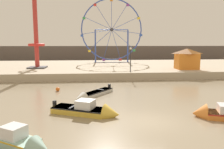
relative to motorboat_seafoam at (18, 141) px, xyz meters
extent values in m
plane|color=gray|center=(7.57, 2.94, -0.30)|extent=(240.00, 240.00, 0.00)
cube|color=#B7A88E|center=(7.57, 31.06, 0.24)|extent=(110.00, 24.26, 1.09)
cube|color=#564C47|center=(7.57, 58.50, 1.90)|extent=(140.00, 3.00, 4.40)
cube|color=#93BCAD|center=(-0.63, 0.40, -0.10)|extent=(3.61, 2.85, 0.41)
cube|color=gold|center=(-0.63, 0.40, 0.07)|extent=(3.59, 2.85, 0.08)
cone|color=#93BCAD|center=(1.26, -0.79, -0.10)|extent=(1.41, 1.45, 1.10)
cube|color=silver|center=(-0.26, 0.16, 0.42)|extent=(1.39, 1.35, 0.62)
cube|color=gold|center=(-1.01, 0.63, 0.14)|extent=(0.66, 0.92, 0.06)
cube|color=silver|center=(4.19, 10.94, -0.11)|extent=(3.39, 4.01, 0.39)
cube|color=black|center=(4.19, 10.94, 0.05)|extent=(3.38, 3.99, 0.08)
cone|color=silver|center=(2.55, 8.78, -0.11)|extent=(1.47, 1.51, 0.95)
cube|color=black|center=(5.54, 12.72, 0.20)|extent=(0.31, 0.30, 0.44)
cube|color=black|center=(4.51, 11.36, 0.12)|extent=(0.77, 0.64, 0.06)
cone|color=orange|center=(11.15, 3.58, -0.09)|extent=(1.35, 1.67, 1.45)
cube|color=gold|center=(2.72, 5.01, -0.08)|extent=(4.22, 2.93, 0.46)
cube|color=black|center=(2.72, 5.01, 0.11)|extent=(4.19, 2.94, 0.08)
cone|color=gold|center=(5.02, 3.97, -0.08)|extent=(1.55, 1.67, 1.34)
cube|color=black|center=(0.81, 5.88, 0.26)|extent=(0.28, 0.30, 0.44)
cube|color=silver|center=(3.17, 4.80, 0.45)|extent=(1.56, 1.52, 0.60)
cube|color=black|center=(2.26, 5.22, 0.18)|extent=(0.64, 1.16, 0.06)
torus|color=#334CA8|center=(7.95, 36.51, 7.72)|extent=(12.91, 0.24, 12.91)
cylinder|color=#38383D|center=(7.95, 36.51, 7.72)|extent=(0.70, 0.50, 0.70)
cylinder|color=#334CA8|center=(8.87, 36.51, 4.69)|extent=(1.92, 0.08, 6.09)
cube|color=red|center=(9.80, 36.51, 1.38)|extent=(0.56, 0.48, 0.44)
cylinder|color=#334CA8|center=(10.37, 36.51, 5.67)|extent=(4.88, 0.08, 4.16)
cube|color=#33934C|center=(12.78, 36.51, 3.34)|extent=(0.56, 0.48, 0.44)
cylinder|color=#334CA8|center=(11.09, 36.51, 7.30)|extent=(6.29, 0.08, 0.92)
cube|color=#3356B7|center=(14.23, 36.51, 6.60)|extent=(0.56, 0.48, 0.44)
cylinder|color=#334CA8|center=(10.82, 36.51, 9.07)|extent=(5.77, 0.08, 2.76)
cube|color=yellow|center=(13.69, 36.51, 10.13)|extent=(0.56, 0.48, 0.44)
cylinder|color=#334CA8|center=(9.64, 36.51, 10.40)|extent=(3.44, 0.08, 5.41)
cube|color=purple|center=(11.32, 36.51, 12.81)|extent=(0.56, 0.48, 0.44)
cylinder|color=#334CA8|center=(7.92, 36.51, 10.89)|extent=(0.14, 0.08, 6.34)
cube|color=orange|center=(7.89, 36.51, 13.78)|extent=(0.56, 0.48, 0.44)
cylinder|color=#334CA8|center=(6.21, 36.51, 10.37)|extent=(3.55, 0.08, 5.34)
cube|color=red|center=(4.47, 36.51, 12.74)|extent=(0.56, 0.48, 0.44)
cylinder|color=#334CA8|center=(5.06, 36.51, 9.01)|extent=(5.82, 0.08, 2.65)
cube|color=#33934C|center=(2.16, 36.51, 10.02)|extent=(0.56, 0.48, 0.44)
cylinder|color=#334CA8|center=(4.82, 36.51, 7.24)|extent=(6.28, 0.08, 1.04)
cube|color=#3356B7|center=(1.69, 36.51, 6.48)|extent=(0.56, 0.48, 0.44)
cylinder|color=#334CA8|center=(5.58, 36.51, 5.62)|extent=(4.80, 0.08, 4.26)
cube|color=yellow|center=(3.20, 36.51, 3.24)|extent=(0.56, 0.48, 0.44)
cylinder|color=#334CA8|center=(7.09, 36.51, 4.67)|extent=(1.80, 0.08, 6.12)
cube|color=purple|center=(6.23, 36.51, 1.34)|extent=(0.56, 0.48, 0.44)
cylinder|color=#334CA8|center=(4.47, 36.51, 4.25)|extent=(0.28, 0.28, 6.94)
cylinder|color=#334CA8|center=(11.44, 36.51, 4.25)|extent=(0.28, 0.28, 6.94)
cylinder|color=#334CA8|center=(7.95, 36.51, 7.72)|extent=(6.97, 0.18, 0.18)
cube|color=#4C4C51|center=(7.95, 36.51, 0.83)|extent=(7.77, 1.20, 0.08)
cylinder|color=#BC332D|center=(-5.27, 26.40, 8.26)|extent=(0.70, 0.70, 14.94)
torus|color=red|center=(-5.27, 26.40, 4.59)|extent=(2.64, 2.64, 0.44)
cube|color=#4C4C51|center=(-5.27, 26.40, 0.91)|extent=(2.80, 2.80, 0.24)
cube|color=orange|center=(18.63, 22.83, 2.02)|extent=(3.43, 2.79, 2.46)
pyramid|color=brown|center=(18.63, 22.83, 3.63)|extent=(3.78, 3.06, 0.80)
cylinder|color=#2D2D33|center=(9.11, 19.94, 2.38)|extent=(0.12, 0.12, 3.19)
sphere|color=#F2EACC|center=(9.11, 19.94, 4.11)|extent=(0.32, 0.32, 0.32)
sphere|color=orange|center=(-0.02, 12.96, -0.08)|extent=(0.44, 0.44, 0.44)
camera|label=1|loc=(3.67, -10.72, 4.76)|focal=35.34mm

